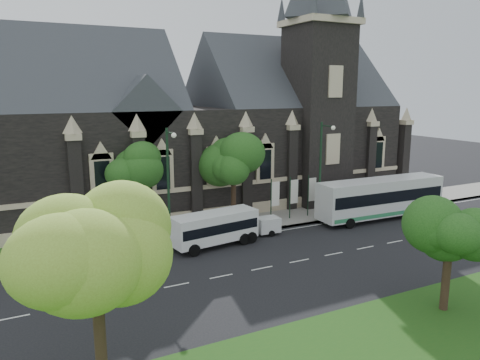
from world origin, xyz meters
TOP-DOWN VIEW (x-y plane):
  - ground at (0.00, 0.00)m, footprint 160.00×160.00m
  - sidewalk at (0.00, 9.50)m, footprint 80.00×5.00m
  - museum at (5.12, 18.78)m, footprint 40.00×17.70m
  - tree_park_near at (-11.77, -8.77)m, footprint 4.42×4.42m
  - tree_park_east at (6.18, -9.32)m, footprint 3.40×3.40m
  - tree_walk_right at (3.21, 10.71)m, footprint 4.08×4.08m
  - tree_walk_left at (-5.80, 10.70)m, footprint 3.91×3.91m
  - street_lamp_near at (10.00, 7.09)m, footprint 0.36×1.88m
  - street_lamp_mid at (-4.00, 7.09)m, footprint 0.36×1.88m
  - banner_flag_left at (6.29, 9.00)m, footprint 0.90×0.10m
  - banner_flag_center at (8.29, 9.00)m, footprint 0.90×0.10m
  - banner_flag_right at (10.29, 9.00)m, footprint 0.90×0.10m
  - tour_coach at (15.66, 5.56)m, footprint 12.78×3.22m
  - shuttle_bus at (-1.01, 5.52)m, footprint 7.00×3.20m
  - box_trailer at (4.04, 6.20)m, footprint 2.70×1.58m
  - sedan at (-10.10, 5.77)m, footprint 4.11×1.70m

SIDE VIEW (x-z plane):
  - ground at x=0.00m, z-range 0.00..0.00m
  - sidewalk at x=0.00m, z-range 0.00..0.15m
  - sedan at x=-10.10m, z-range 0.00..1.32m
  - box_trailer at x=4.04m, z-range 0.10..1.52m
  - shuttle_bus at x=-1.01m, z-range 0.21..2.82m
  - tour_coach at x=15.66m, z-range 0.16..3.87m
  - banner_flag_left at x=6.29m, z-range 0.38..4.38m
  - banner_flag_center at x=8.29m, z-range 0.38..4.38m
  - banner_flag_right at x=10.29m, z-range 0.38..4.38m
  - tree_park_east at x=6.18m, z-range 1.48..7.76m
  - street_lamp_near at x=10.00m, z-range 0.61..9.61m
  - street_lamp_mid at x=-4.00m, z-range 0.61..9.61m
  - tree_walk_left at x=-5.80m, z-range 1.91..9.55m
  - tree_walk_right at x=3.21m, z-range 1.92..9.72m
  - tree_park_near at x=-11.77m, z-range 2.14..10.70m
  - museum at x=5.12m, z-range -6.78..23.12m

